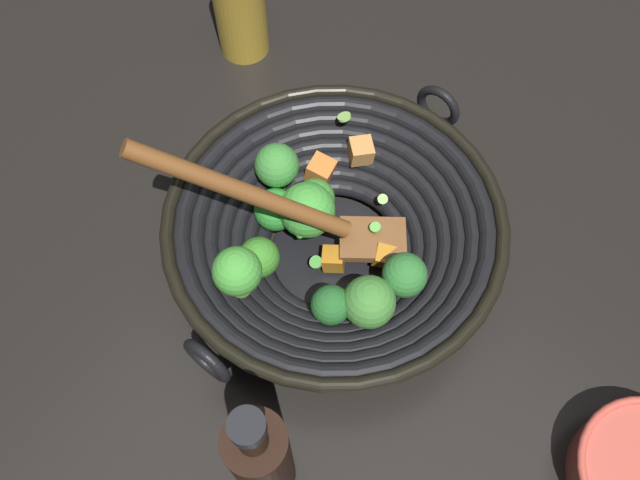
% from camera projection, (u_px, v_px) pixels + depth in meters
% --- Properties ---
extents(ground_plane, '(4.00, 4.00, 0.00)m').
position_uv_depth(ground_plane, '(333.00, 256.00, 0.72)').
color(ground_plane, black).
extents(wok, '(0.38, 0.35, 0.20)m').
position_uv_depth(wok, '(332.00, 232.00, 0.67)').
color(wok, black).
rests_on(wok, ground).
extents(soy_sauce_bottle, '(0.05, 0.05, 0.21)m').
position_uv_depth(soy_sauce_bottle, '(261.00, 458.00, 0.53)').
color(soy_sauce_bottle, black).
rests_on(soy_sauce_bottle, ground).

